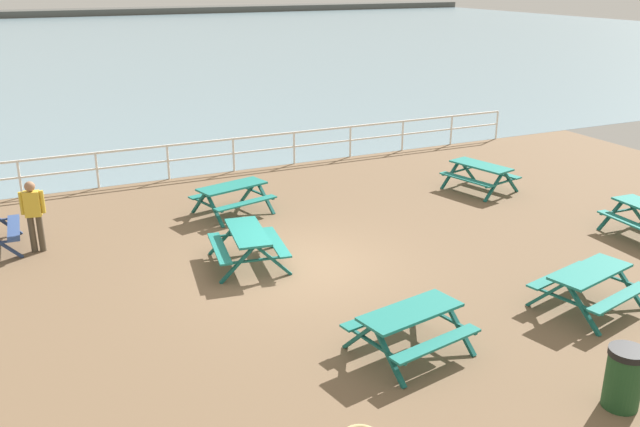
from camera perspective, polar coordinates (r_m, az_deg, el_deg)
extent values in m
cube|color=brown|center=(14.73, -1.56, -4.84)|extent=(30.00, 24.00, 0.20)
cube|color=gray|center=(65.54, -20.96, 13.17)|extent=(142.00, 90.00, 0.01)
cube|color=#4C4C47|center=(108.34, -23.13, 15.00)|extent=(142.00, 6.00, 1.80)
cube|color=white|center=(21.32, -10.03, 5.93)|extent=(23.00, 0.06, 0.06)
cube|color=white|center=(21.44, -9.96, 4.70)|extent=(23.00, 0.05, 0.05)
cylinder|color=white|center=(20.78, -23.95, 2.65)|extent=(0.07, 0.07, 1.05)
cylinder|color=white|center=(20.89, -18.25, 3.46)|extent=(0.07, 0.07, 1.05)
cylinder|color=white|center=(21.22, -12.67, 4.21)|extent=(0.07, 0.07, 1.05)
cylinder|color=white|center=(21.74, -7.29, 4.90)|extent=(0.07, 0.07, 1.05)
cylinder|color=white|center=(22.44, -2.20, 5.52)|extent=(0.07, 0.07, 1.05)
cylinder|color=white|center=(23.31, 2.56, 6.05)|extent=(0.07, 0.07, 1.05)
cylinder|color=white|center=(24.33, 6.96, 6.51)|extent=(0.07, 0.07, 1.05)
cylinder|color=white|center=(25.48, 10.99, 6.89)|extent=(0.07, 0.07, 1.05)
cylinder|color=white|center=(26.74, 14.66, 7.21)|extent=(0.07, 0.07, 1.05)
cube|color=#1E7A70|center=(14.59, -6.12, -1.57)|extent=(0.95, 1.88, 0.05)
cube|color=#1E7A70|center=(14.61, -8.46, -2.92)|extent=(0.51, 1.82, 0.04)
cube|color=#1E7A70|center=(14.82, -3.72, -2.40)|extent=(0.51, 1.82, 0.04)
cube|color=#165B54|center=(15.38, -8.00, -2.01)|extent=(0.80, 0.19, 0.79)
cube|color=#165B54|center=(15.50, -5.27, -1.72)|extent=(0.80, 0.19, 0.79)
cube|color=#165B54|center=(15.42, -6.64, -1.71)|extent=(1.49, 0.27, 0.04)
cube|color=#165B54|center=(13.96, -6.95, -4.28)|extent=(0.80, 0.19, 0.79)
cube|color=#165B54|center=(14.09, -3.94, -3.93)|extent=(0.80, 0.19, 0.79)
cube|color=#165B54|center=(14.00, -5.44, -3.94)|extent=(1.49, 0.27, 0.04)
cube|color=#1E7A70|center=(20.09, 13.41, 3.96)|extent=(1.12, 1.92, 0.05)
cube|color=#1E7A70|center=(19.70, 12.23, 2.83)|extent=(0.69, 1.81, 0.04)
cube|color=#1E7A70|center=(20.65, 14.40, 3.43)|extent=(0.69, 1.81, 0.04)
cube|color=#165B54|center=(20.37, 10.95, 3.26)|extent=(0.79, 0.27, 0.79)
cube|color=#165B54|center=(20.93, 12.28, 3.61)|extent=(0.79, 0.27, 0.79)
cube|color=#165B54|center=(20.64, 11.63, 3.56)|extent=(1.47, 0.42, 0.04)
cube|color=#165B54|center=(19.46, 14.45, 2.21)|extent=(0.79, 0.27, 0.79)
cube|color=#165B54|center=(20.05, 15.73, 2.60)|extent=(0.79, 0.27, 0.79)
cube|color=#165B54|center=(19.74, 15.11, 2.54)|extent=(1.47, 0.42, 0.04)
cube|color=#334C84|center=(17.12, -24.40, -1.10)|extent=(0.32, 1.81, 0.04)
cube|color=navy|center=(17.90, -25.15, -0.61)|extent=(0.79, 0.11, 0.79)
cube|color=navy|center=(16.43, -25.21, -2.35)|extent=(0.79, 0.11, 0.79)
cube|color=#1E7A70|center=(13.61, 21.83, -4.56)|extent=(1.91, 1.09, 0.05)
cube|color=#1E7A70|center=(14.00, 19.51, -4.92)|extent=(1.81, 0.67, 0.04)
cube|color=#1E7A70|center=(13.47, 23.93, -6.51)|extent=(1.81, 0.67, 0.04)
cube|color=#165B54|center=(14.55, 21.96, -4.62)|extent=(0.26, 0.79, 0.79)
cube|color=#165B54|center=(14.24, 24.54, -5.52)|extent=(0.26, 0.79, 0.79)
cube|color=#165B54|center=(14.38, 23.26, -4.91)|extent=(0.40, 1.47, 0.04)
cube|color=#165B54|center=(13.31, 18.52, -6.47)|extent=(0.26, 0.79, 0.79)
cube|color=#165B54|center=(12.97, 21.27, -7.52)|extent=(0.26, 0.79, 0.79)
cube|color=#165B54|center=(13.12, 19.90, -6.81)|extent=(0.40, 1.47, 0.04)
cube|color=#1E7A70|center=(17.77, -7.42, 2.29)|extent=(1.92, 1.14, 0.05)
cube|color=#1E7A70|center=(18.36, -8.43, 1.84)|extent=(1.81, 0.71, 0.04)
cube|color=#1E7A70|center=(17.37, -6.26, 0.89)|extent=(1.81, 0.71, 0.04)
cube|color=#165B54|center=(18.59, -5.98, 1.92)|extent=(0.28, 0.79, 0.79)
cube|color=#165B54|center=(18.00, -4.63, 1.37)|extent=(0.28, 0.79, 0.79)
cube|color=#165B54|center=(18.28, -5.32, 1.79)|extent=(0.44, 1.46, 0.04)
cube|color=#165B54|center=(17.81, -10.12, 0.92)|extent=(0.28, 0.79, 0.79)
cube|color=#165B54|center=(17.20, -8.86, 0.31)|extent=(0.28, 0.79, 0.79)
cube|color=#165B54|center=(17.49, -9.51, 0.76)|extent=(0.44, 1.46, 0.04)
cube|color=#1E7A70|center=(11.32, 7.65, -8.20)|extent=(1.90, 1.02, 0.05)
cube|color=#1E7A70|center=(11.86, 5.52, -8.38)|extent=(1.82, 0.59, 0.04)
cube|color=#1E7A70|center=(11.08, 9.80, -10.74)|extent=(1.82, 0.59, 0.04)
cube|color=#165B54|center=(12.22, 9.06, -8.05)|extent=(0.22, 0.79, 0.79)
cube|color=#165B54|center=(11.77, 11.64, -9.37)|extent=(0.22, 0.79, 0.79)
cube|color=#165B54|center=(11.97, 10.33, -8.51)|extent=(0.34, 1.49, 0.04)
cube|color=#165B54|center=(11.29, 3.30, -10.30)|extent=(0.22, 0.79, 0.79)
cube|color=#165B54|center=(10.80, 5.85, -11.88)|extent=(0.22, 0.79, 0.79)
cube|color=#165B54|center=(11.02, 4.55, -10.87)|extent=(0.34, 1.49, 0.04)
cube|color=#1E7A70|center=(17.49, 24.61, -0.71)|extent=(0.34, 1.81, 0.04)
cube|color=#165B54|center=(18.19, 23.35, -0.04)|extent=(0.80, 0.11, 0.79)
cube|color=#165B54|center=(18.72, 24.97, 0.26)|extent=(0.80, 0.11, 0.79)
cube|color=#165B54|center=(18.44, 24.19, 0.24)|extent=(1.50, 0.13, 0.04)
cylinder|color=#4C4233|center=(16.62, -23.05, -1.60)|extent=(0.14, 0.14, 0.85)
cylinder|color=#4C4233|center=(16.59, -22.44, -1.55)|extent=(0.14, 0.14, 0.85)
cube|color=gold|center=(16.37, -23.07, 0.76)|extent=(0.38, 0.28, 0.58)
cylinder|color=gold|center=(16.41, -23.84, 0.79)|extent=(0.09, 0.09, 0.52)
cylinder|color=gold|center=(16.33, -22.33, 0.92)|extent=(0.09, 0.09, 0.52)
sphere|color=#9E7051|center=(16.26, -23.26, 2.11)|extent=(0.23, 0.23, 0.23)
cylinder|color=#1E4723|center=(11.00, 24.17, -12.75)|extent=(0.52, 0.52, 0.85)
cylinder|color=black|center=(10.77, 24.52, -10.60)|extent=(0.55, 0.55, 0.10)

